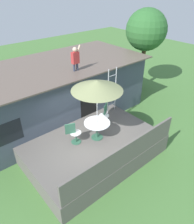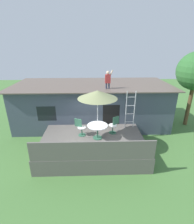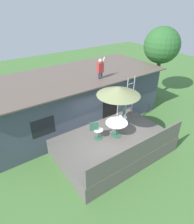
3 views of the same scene
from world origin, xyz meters
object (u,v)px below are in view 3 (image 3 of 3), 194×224
Objects in this scene: patio_chair_left at (97,130)px; patio_chair_right at (123,117)px; patio_umbrella at (119,91)px; backyard_tree at (162,46)px; patio_table at (117,125)px; step_ladder at (130,97)px; person_figure at (100,67)px.

patio_chair_left and patio_chair_right have the same top height.
patio_umbrella reaches higher than patio_chair_right.
backyard_tree is (5.50, 2.48, 2.48)m from patio_chair_right.
backyard_tree reaches higher than patio_table.
patio_umbrella is 1.15× the size of step_ladder.
person_figure is at bearing 72.95° from patio_table.
patio_umbrella is 2.76× the size of patio_chair_left.
patio_table is 2.28m from step_ladder.
patio_table is at bearing -148.51° from step_ladder.
step_ladder is at bearing -42.80° from person_figure.
backyard_tree is (4.52, 1.87, 1.84)m from step_ladder.
patio_table is 0.47× the size of step_ladder.
person_figure reaches higher than step_ladder.
patio_umbrella is at bearing 0.00° from patio_chair_left.
backyard_tree is at bearing 7.61° from person_figure.
step_ladder is at bearing -157.50° from backyard_tree.
patio_table is 3.16m from person_figure.
step_ladder reaches higher than patio_table.
patio_table is 0.94× the size of person_figure.
patio_chair_right is 6.53m from backyard_tree.
patio_table is at bearing -107.05° from person_figure.
patio_chair_left is 0.18× the size of backyard_tree.
backyard_tree is at bearing 22.50° from step_ladder.
backyard_tree is (6.42, 3.03, 2.35)m from patio_table.
step_ladder is 2.39× the size of patio_chair_left.
patio_umbrella is 2.76× the size of patio_chair_right.
person_figure is at bearing 71.89° from patio_chair_left.
patio_table is at bearing -154.70° from backyard_tree.
patio_umbrella is at bearing -148.51° from step_ladder.
patio_chair_left is 1.81m from patio_chair_right.
patio_umbrella is at bearing -90.00° from patio_table.
patio_chair_left is at bearing 158.56° from patio_umbrella.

